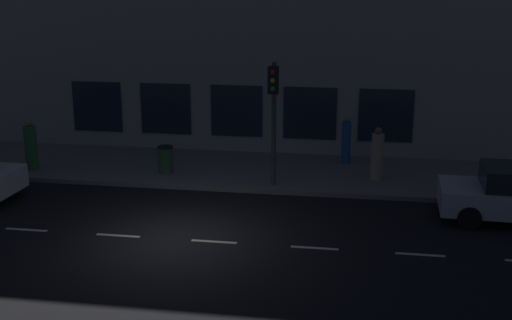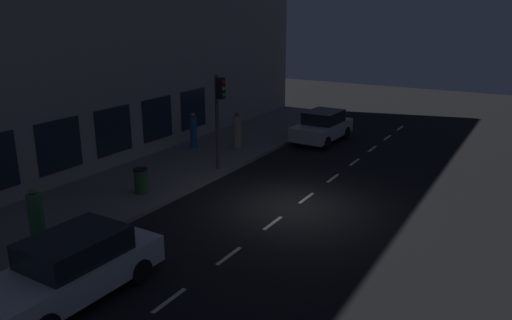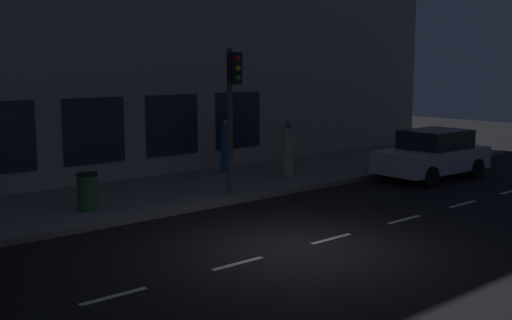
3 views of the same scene
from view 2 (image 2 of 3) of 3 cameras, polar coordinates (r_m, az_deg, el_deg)
ground_plane at (r=17.74m, az=4.36°, el=-5.32°), size 60.00×60.00×0.00m
sidewalk at (r=21.00m, az=-11.16°, el=-1.82°), size 4.50×32.00×0.15m
building_facade at (r=21.90m, az=-16.84°, el=8.88°), size 0.65×32.00×7.86m
lane_centre_line at (r=18.59m, az=5.71°, el=-4.29°), size 0.12×27.20×0.01m
traffic_light at (r=20.71m, az=-4.21°, el=6.00°), size 0.50×0.32×3.94m
parked_car_0 at (r=26.40m, az=7.50°, el=3.79°), size 2.04×4.04×1.58m
parked_car_1 at (r=12.91m, az=-20.07°, el=-11.35°), size 2.04×4.51×1.58m
pedestrian_0 at (r=24.60m, az=-7.08°, el=3.24°), size 0.39×0.39×1.72m
pedestrian_1 at (r=15.66m, az=-23.58°, el=-6.05°), size 0.44×0.44×1.77m
pedestrian_2 at (r=24.43m, az=-2.14°, el=3.27°), size 0.43×0.43×1.77m
trash_bin at (r=18.93m, az=-12.88°, el=-2.28°), size 0.52×0.52×0.92m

